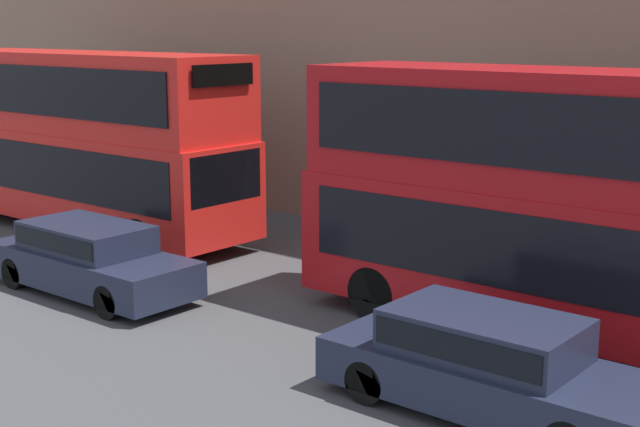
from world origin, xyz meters
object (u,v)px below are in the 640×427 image
car_hatchback (90,257)px  car_dark_sedan (487,362)px  bus_second_in_queue (79,133)px  bus_leading (619,202)px

car_hatchback → car_dark_sedan: bearing=-90.0°
car_dark_sedan → car_hatchback: bearing=90.0°
bus_second_in_queue → car_dark_sedan: size_ratio=2.28×
bus_leading → car_dark_sedan: bus_leading is taller
bus_leading → bus_second_in_queue: bearing=90.0°
bus_leading → car_dark_sedan: 3.85m
bus_leading → car_dark_sedan: size_ratio=2.34×
bus_second_in_queue → car_dark_sedan: bearing=-103.8°
bus_second_in_queue → car_dark_sedan: bus_second_in_queue is taller
bus_second_in_queue → car_hatchback: bearing=-124.6°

